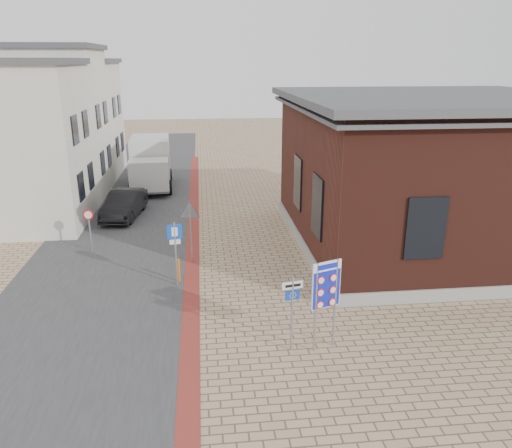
{
  "coord_description": "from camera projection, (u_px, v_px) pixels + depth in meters",
  "views": [
    {
      "loc": [
        -1.47,
        -14.23,
        8.23
      ],
      "look_at": [
        0.55,
        3.89,
        2.2
      ],
      "focal_mm": 35.0,
      "sensor_mm": 36.0,
      "label": 1
    }
  ],
  "objects": [
    {
      "name": "sedan",
      "position": [
        124.0,
        204.0,
        27.16
      ],
      "size": [
        2.17,
        4.6,
        1.46
      ],
      "primitive_type": "imported",
      "rotation": [
        0.0,
        0.0,
        -0.15
      ],
      "color": "black",
      "rests_on": "ground"
    },
    {
      "name": "bike_rack",
      "position": [
        317.0,
        286.0,
        18.44
      ],
      "size": [
        0.08,
        1.8,
        0.6
      ],
      "color": "slate",
      "rests_on": "ground"
    },
    {
      "name": "townhouse_far",
      "position": [
        68.0,
        118.0,
        36.35
      ],
      "size": [
        7.4,
        6.4,
        8.3
      ],
      "color": "beige",
      "rests_on": "ground"
    },
    {
      "name": "yield_sign",
      "position": [
        190.0,
        217.0,
        20.66
      ],
      "size": [
        0.93,
        0.26,
        2.65
      ],
      "rotation": [
        0.0,
        0.0,
        -0.22
      ],
      "color": "gray",
      "rests_on": "ground"
    },
    {
      "name": "bollard",
      "position": [
        179.0,
        270.0,
        19.26
      ],
      "size": [
        0.1,
        0.1,
        0.95
      ],
      "primitive_type": "cylinder",
      "rotation": [
        0.0,
        0.0,
        0.21
      ],
      "color": "orange",
      "rests_on": "ground"
    },
    {
      "name": "ground",
      "position": [
        252.0,
        326.0,
        16.16
      ],
      "size": [
        120.0,
        120.0,
        0.0
      ],
      "primitive_type": "plane",
      "color": "tan",
      "rests_on": "ground"
    },
    {
      "name": "parking_sign",
      "position": [
        175.0,
        243.0,
        18.57
      ],
      "size": [
        0.56,
        0.12,
        2.53
      ],
      "rotation": [
        0.0,
        0.0,
        0.15
      ],
      "color": "gray",
      "rests_on": "ground"
    },
    {
      "name": "essen_sign",
      "position": [
        292.0,
        303.0,
        14.36
      ],
      "size": [
        0.64,
        0.16,
        2.37
      ],
      "rotation": [
        0.0,
        0.0,
        0.19
      ],
      "color": "gray",
      "rests_on": "ground"
    },
    {
      "name": "border_sign",
      "position": [
        326.0,
        287.0,
        14.32
      ],
      "size": [
        0.91,
        0.38,
        2.81
      ],
      "rotation": [
        0.0,
        0.0,
        0.36
      ],
      "color": "gray",
      "rests_on": "ground"
    },
    {
      "name": "townhouse_mid",
      "position": [
        44.0,
        122.0,
        30.56
      ],
      "size": [
        7.4,
        6.4,
        9.1
      ],
      "color": "beige",
      "rests_on": "ground"
    },
    {
      "name": "speed_sign",
      "position": [
        89.0,
        224.0,
        22.1
      ],
      "size": [
        0.46,
        0.07,
        1.95
      ],
      "rotation": [
        0.0,
        0.0,
        -0.03
      ],
      "color": "gray",
      "rests_on": "ground"
    },
    {
      "name": "road_strip",
      "position": [
        135.0,
        204.0,
        29.74
      ],
      "size": [
        7.0,
        60.0,
        0.02
      ],
      "primitive_type": "cube",
      "color": "#38383A",
      "rests_on": "ground"
    },
    {
      "name": "curb_strip",
      "position": [
        193.0,
        229.0,
        25.39
      ],
      "size": [
        0.6,
        40.0,
        0.02
      ],
      "primitive_type": "cube",
      "color": "maroon",
      "rests_on": "ground"
    },
    {
      "name": "box_truck",
      "position": [
        150.0,
        163.0,
        33.15
      ],
      "size": [
        2.91,
        6.33,
        3.25
      ],
      "rotation": [
        0.0,
        0.0,
        0.05
      ],
      "color": "slate",
      "rests_on": "ground"
    },
    {
      "name": "brick_building",
      "position": [
        433.0,
        169.0,
        22.62
      ],
      "size": [
        13.0,
        13.0,
        6.8
      ],
      "color": "gray",
      "rests_on": "ground"
    },
    {
      "name": "townhouse_near",
      "position": [
        10.0,
        144.0,
        25.02
      ],
      "size": [
        7.4,
        6.4,
        8.3
      ],
      "color": "beige",
      "rests_on": "ground"
    }
  ]
}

